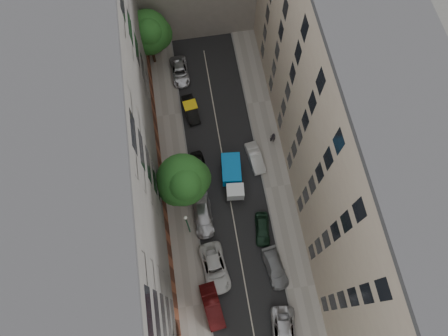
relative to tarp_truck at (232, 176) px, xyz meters
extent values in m
plane|color=#4C4C49|center=(-0.60, -1.56, -1.27)|extent=(120.00, 120.00, 0.00)
cube|color=black|center=(-0.60, -1.56, -1.26)|extent=(8.00, 44.00, 0.02)
cube|color=gray|center=(-6.10, -1.56, -1.20)|extent=(3.00, 44.00, 0.15)
cube|color=gray|center=(4.90, -1.56, -1.20)|extent=(3.00, 44.00, 0.15)
cube|color=#54504E|center=(-11.60, -1.56, 8.73)|extent=(8.00, 44.00, 20.00)
cube|color=#B4A48C|center=(10.40, -1.56, 8.73)|extent=(8.00, 44.00, 20.00)
cube|color=black|center=(0.00, -0.09, -0.77)|extent=(2.45, 5.17, 0.28)
cube|color=silver|center=(0.00, -1.85, 0.07)|extent=(1.99, 1.66, 1.57)
cube|color=#0B7EDF|center=(0.00, 0.74, 0.21)|extent=(2.37, 3.52, 1.67)
cylinder|color=black|center=(-0.88, -1.85, -0.89)|extent=(0.26, 0.78, 0.78)
cylinder|color=black|center=(0.88, -1.85, -0.89)|extent=(0.26, 0.78, 0.78)
cylinder|color=black|center=(-0.88, 1.39, -0.89)|extent=(0.26, 0.78, 0.78)
cylinder|color=black|center=(0.88, 1.39, -0.89)|extent=(0.26, 0.78, 0.78)
imported|color=#490E0F|center=(-4.20, -12.96, -0.52)|extent=(2.16, 4.73, 1.50)
imported|color=silver|center=(-3.40, -9.36, -0.54)|extent=(2.97, 5.53, 1.48)
imported|color=#B7B6BB|center=(-3.81, -3.76, -0.56)|extent=(2.01, 4.90, 1.42)
imported|color=black|center=(-3.40, 1.84, -0.60)|extent=(2.06, 4.14, 1.36)
imported|color=black|center=(-3.40, 9.44, -0.61)|extent=(1.96, 4.17, 1.32)
imported|color=#B6B6BB|center=(-4.04, 15.04, -0.64)|extent=(2.26, 4.65, 1.27)
imported|color=silver|center=(2.20, -16.56, -0.56)|extent=(3.09, 5.43, 1.43)
imported|color=gray|center=(2.68, -10.36, -0.64)|extent=(2.41, 4.62, 1.28)
imported|color=black|center=(2.20, -6.16, -0.64)|extent=(2.03, 3.92, 1.27)
imported|color=silver|center=(3.00, 2.04, -0.63)|extent=(1.90, 4.08, 1.29)
cylinder|color=#382619|center=(-5.20, -1.39, 0.32)|extent=(0.36, 0.36, 2.90)
cylinder|color=#382619|center=(-5.20, -1.39, 2.81)|extent=(0.24, 0.24, 2.07)
sphere|color=#1E4D19|center=(-5.20, -1.39, 4.83)|extent=(5.14, 5.14, 5.14)
sphere|color=#1E4D19|center=(-4.30, -0.99, 3.84)|extent=(3.86, 3.86, 3.86)
sphere|color=#1E4D19|center=(-5.90, -1.89, 4.26)|extent=(3.60, 3.60, 3.60)
sphere|color=#1E4D19|center=(-5.00, -2.19, 5.91)|extent=(3.34, 3.34, 3.34)
cylinder|color=#382619|center=(-7.00, 17.48, 0.17)|extent=(0.36, 0.36, 2.59)
cylinder|color=#382619|center=(-7.00, 17.48, 2.39)|extent=(0.24, 0.24, 1.85)
sphere|color=#1E4D19|center=(-7.00, 17.48, 4.20)|extent=(5.13, 5.13, 5.13)
sphere|color=#1E4D19|center=(-6.10, 17.88, 3.31)|extent=(3.85, 3.85, 3.85)
sphere|color=#1E4D19|center=(-7.70, 16.98, 3.68)|extent=(3.59, 3.59, 3.59)
sphere|color=#1E4D19|center=(-6.80, 16.68, 5.16)|extent=(3.34, 3.34, 3.34)
cylinder|color=#175133|center=(-5.42, -5.08, 1.66)|extent=(0.14, 0.14, 5.58)
sphere|color=silver|center=(-5.42, -5.08, 4.54)|extent=(0.36, 0.36, 0.36)
imported|color=black|center=(5.42, 4.04, -0.22)|extent=(0.73, 0.55, 1.81)
camera|label=1|loc=(-3.40, -15.18, 40.88)|focal=32.00mm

